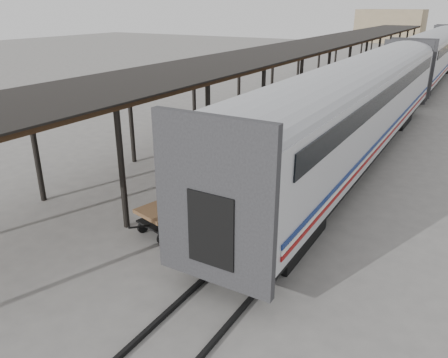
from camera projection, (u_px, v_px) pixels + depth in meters
The scene contains 10 objects.
ground at pixel (195, 212), 15.25m from camera, with size 160.00×160.00×0.00m, color slate.
train at pixel (432, 53), 39.74m from camera, with size 3.45×76.01×4.01m.
canopy at pixel (329, 42), 34.55m from camera, with size 4.90×64.30×4.15m.
rails at pixel (427, 82), 40.88m from camera, with size 1.54×150.00×0.12m.
building_left at pixel (390, 26), 84.39m from camera, with size 12.00×8.00×6.00m, color tan.
baggage_cart at pixel (176, 210), 13.98m from camera, with size 1.78×2.63×0.86m.
suitcase_stack at pixel (182, 193), 14.13m from camera, with size 1.44×1.14×0.58m.
luggage_tug at pixel (300, 108), 28.04m from camera, with size 1.06×1.53×1.26m.
porter at pixel (168, 190), 12.98m from camera, with size 0.57×0.37×1.55m, color navy.
pedestrian at pixel (281, 111), 25.49m from camera, with size 1.15×0.48×1.97m, color black.
Camera 1 is at (7.86, -11.30, 6.75)m, focal length 35.00 mm.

